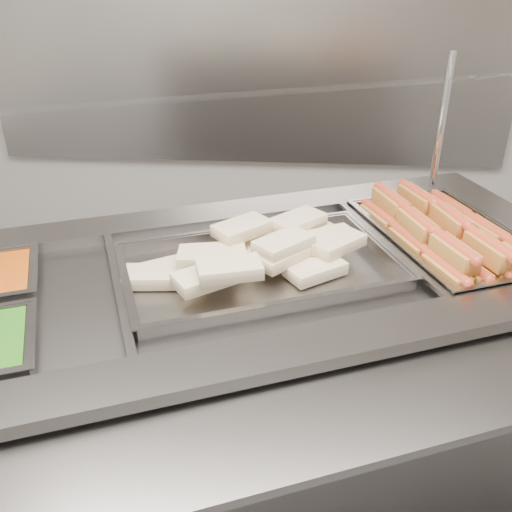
# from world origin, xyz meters

# --- Properties ---
(back_panel) EXTENTS (3.00, 0.04, 1.20)m
(back_panel) POSITION_xyz_m (0.00, 2.45, 1.20)
(back_panel) COLOR gray
(back_panel) RESTS_ON ground
(steam_counter) EXTENTS (2.23, 1.59, 0.98)m
(steam_counter) POSITION_xyz_m (0.13, 0.50, 0.48)
(steam_counter) COLOR slate
(steam_counter) RESTS_ON ground
(tray_rail) EXTENTS (1.91, 1.07, 0.06)m
(tray_rail) POSITION_xyz_m (0.34, -0.01, 0.92)
(tray_rail) COLOR gray
(tray_rail) RESTS_ON steam_counter
(sneeze_guard) EXTENTS (1.78, 0.96, 0.48)m
(sneeze_guard) POSITION_xyz_m (0.04, 0.72, 1.37)
(sneeze_guard) COLOR silver
(sneeze_guard) RESTS_ON steam_counter
(pan_hotdogs) EXTENTS (0.56, 0.69, 0.11)m
(pan_hotdogs) POSITION_xyz_m (0.76, 0.75, 0.93)
(pan_hotdogs) COLOR gray
(pan_hotdogs) RESTS_ON steam_counter
(pan_wraps) EXTENTS (0.84, 0.68, 0.08)m
(pan_wraps) POSITION_xyz_m (0.19, 0.52, 0.94)
(pan_wraps) COLOR gray
(pan_wraps) RESTS_ON steam_counter
(hotdogs_in_buns) EXTENTS (0.51, 0.63, 0.13)m
(hotdogs_in_buns) POSITION_xyz_m (0.75, 0.75, 0.98)
(hotdogs_in_buns) COLOR #9C5620
(hotdogs_in_buns) RESTS_ON pan_hotdogs
(tortilla_wraps) EXTENTS (0.67, 0.51, 0.11)m
(tortilla_wraps) POSITION_xyz_m (0.21, 0.56, 0.99)
(tortilla_wraps) COLOR beige
(tortilla_wraps) RESTS_ON pan_wraps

